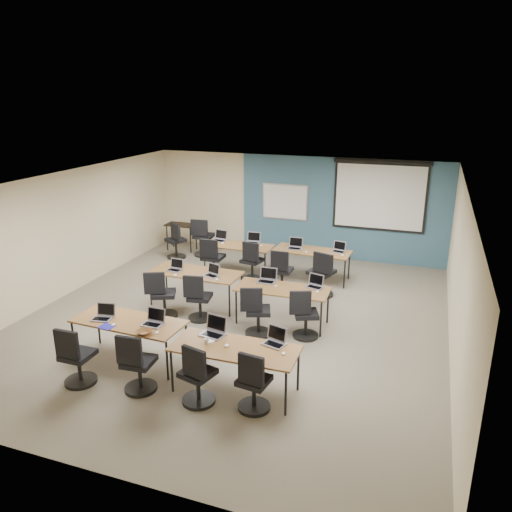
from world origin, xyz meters
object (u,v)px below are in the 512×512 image
at_px(laptop_3, 275,340).
at_px(task_chair_3, 253,386).
at_px(training_table_mid_right, 282,290).
at_px(laptop_5, 212,273).
at_px(task_chair_0, 76,361).
at_px(spare_chair_b, 176,244).
at_px(training_table_front_left, 129,323).
at_px(task_chair_9, 252,264).
at_px(task_chair_8, 212,262).
at_px(training_table_mid_left, 195,274).
at_px(task_chair_1, 137,368).
at_px(task_chair_4, 162,298).
at_px(task_chair_6, 256,315).
at_px(whiteboard, 285,202).
at_px(task_chair_2, 197,379).
at_px(task_chair_11, 321,277).
at_px(laptop_10, 295,246).
at_px(laptop_1, 154,320).
at_px(laptop_8, 220,238).
at_px(laptop_2, 214,330).
at_px(training_table_back_left, 238,247).
at_px(task_chair_5, 198,301).
at_px(laptop_0, 103,315).
at_px(laptop_4, 175,267).
at_px(laptop_11, 339,249).
at_px(laptop_9, 253,240).
at_px(training_table_back_right, 312,252).
at_px(training_table_front_right, 235,350).
at_px(projector_screen, 380,192).
at_px(task_chair_7, 304,318).
at_px(laptop_6, 267,278).
at_px(spare_chair_a, 203,240).

xyz_separation_m(laptop_3, task_chair_3, (-0.10, -0.69, -0.40)).
relative_size(training_table_mid_right, laptop_5, 5.90).
distance_m(task_chair_0, spare_chair_b, 6.18).
relative_size(training_table_front_left, task_chair_9, 1.89).
bearing_deg(training_table_front_left, task_chair_8, 97.42).
height_order(training_table_mid_left, task_chair_1, task_chair_1).
relative_size(training_table_front_left, task_chair_4, 1.89).
height_order(task_chair_9, spare_chair_b, spare_chair_b).
bearing_deg(task_chair_6, task_chair_4, 157.38).
bearing_deg(whiteboard, task_chair_8, -112.61).
bearing_deg(task_chair_2, task_chair_11, 94.69).
distance_m(laptop_10, spare_chair_b, 3.43).
height_order(training_table_mid_left, laptop_1, laptop_1).
bearing_deg(laptop_8, task_chair_9, -20.43).
relative_size(laptop_2, laptop_8, 1.05).
distance_m(training_table_back_left, task_chair_6, 3.38).
height_order(task_chair_0, task_chair_8, task_chair_8).
bearing_deg(laptop_1, training_table_front_left, -174.83).
bearing_deg(laptop_8, task_chair_5, -66.18).
relative_size(task_chair_3, spare_chair_b, 0.96).
xyz_separation_m(training_table_back_left, laptop_1, (0.31, -4.53, 0.11)).
distance_m(training_table_mid_right, laptop_0, 3.31).
height_order(laptop_0, laptop_5, laptop_0).
xyz_separation_m(laptop_4, task_chair_4, (0.09, -0.76, -0.38)).
distance_m(task_chair_0, task_chair_9, 5.18).
relative_size(laptop_2, laptop_11, 1.19).
bearing_deg(laptop_8, laptop_1, -70.94).
relative_size(laptop_1, laptop_9, 0.95).
bearing_deg(training_table_back_right, laptop_10, 179.04).
bearing_deg(training_table_mid_left, laptop_9, 81.52).
height_order(training_table_front_right, training_table_mid_left, same).
xyz_separation_m(projector_screen, task_chair_3, (-0.84, -7.15, -1.50)).
distance_m(whiteboard, task_chair_7, 5.21).
height_order(training_table_front_left, task_chair_7, task_chair_7).
xyz_separation_m(task_chair_5, spare_chair_b, (-2.26, 3.30, 0.01)).
distance_m(training_table_front_right, training_table_back_right, 4.99).
bearing_deg(task_chair_11, training_table_mid_right, -86.70).
bearing_deg(task_chair_6, training_table_mid_left, 131.97).
bearing_deg(task_chair_1, training_table_mid_right, 60.71).
xyz_separation_m(training_table_front_right, laptop_10, (-0.46, 5.02, 0.11)).
distance_m(training_table_front_right, spare_chair_b, 6.60).
height_order(whiteboard, laptop_5, whiteboard).
height_order(laptop_6, task_chair_7, laptop_6).
distance_m(task_chair_3, laptop_8, 6.12).
bearing_deg(task_chair_9, projector_screen, 51.67).
bearing_deg(training_table_back_left, task_chair_5, -85.01).
relative_size(laptop_3, laptop_11, 1.06).
distance_m(task_chair_2, task_chair_6, 2.31).
bearing_deg(laptop_4, laptop_2, -47.76).
xyz_separation_m(training_table_front_left, spare_chair_a, (-1.28, 5.55, -0.25)).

